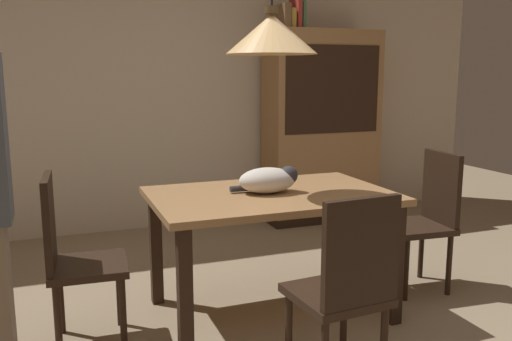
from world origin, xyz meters
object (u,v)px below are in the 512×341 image
chair_left_side (72,253)px  dining_table (271,209)px  chair_near_front (346,284)px  cat_sleeping (269,180)px  pendant_lamp (272,34)px  book_green_slim (300,15)px  book_red_tall (295,13)px  book_brown_thick (283,16)px  book_yellow_short (290,19)px  hutch_bookcase (321,130)px  chair_right_side (427,215)px

chair_left_side → dining_table: bearing=-0.2°
chair_near_front → cat_sleeping: (-0.02, 0.88, 0.32)m
pendant_lamp → book_green_slim: 2.14m
pendant_lamp → book_red_tall: size_ratio=4.64×
book_brown_thick → book_red_tall: book_red_tall is taller
book_brown_thick → chair_left_side: bearing=-137.4°
chair_left_side → book_brown_thick: bearing=42.6°
pendant_lamp → book_green_slim: bearing=60.4°
dining_table → book_yellow_short: (0.94, 1.84, 1.29)m
hutch_bookcase → book_brown_thick: size_ratio=7.71×
chair_right_side → cat_sleeping: (-1.14, 0.01, 0.32)m
chair_near_front → book_red_tall: book_red_tall is taller
book_brown_thick → dining_table: bearing=-115.4°
chair_near_front → book_green_slim: bearing=69.0°
chair_near_front → chair_left_side: (-1.13, 0.88, 0.00)m
pendant_lamp → book_brown_thick: (0.87, 1.84, 0.30)m
book_yellow_short → book_brown_thick: bearing=180.0°
cat_sleeping → book_green_slim: bearing=60.1°
book_brown_thick → book_yellow_short: 0.07m
book_brown_thick → book_green_slim: bearing=0.0°
chair_near_front → cat_sleeping: chair_near_front is taller
cat_sleeping → book_green_slim: book_green_slim is taller
chair_near_front → dining_table: bearing=90.4°
chair_left_side → pendant_lamp: size_ratio=0.72×
pendant_lamp → book_yellow_short: 2.09m
pendant_lamp → chair_near_front: bearing=-89.6°
book_red_tall → hutch_bookcase: bearing=-0.3°
dining_table → book_brown_thick: 2.42m
chair_right_side → book_red_tall: bearing=94.0°
book_green_slim → cat_sleeping: bearing=-119.9°
dining_table → pendant_lamp: pendant_lamp is taller
book_green_slim → pendant_lamp: bearing=-119.6°
chair_near_front → chair_right_side: 1.42m
pendant_lamp → book_red_tall: 2.12m
chair_right_side → cat_sleeping: chair_right_side is taller
chair_right_side → dining_table: bearing=179.7°
chair_left_side → book_red_tall: size_ratio=3.32×
dining_table → cat_sleeping: 0.18m
book_yellow_short → book_green_slim: (0.11, 0.00, 0.04)m
chair_left_side → hutch_bookcase: (2.42, 1.84, 0.38)m
dining_table → book_green_slim: bearing=60.4°
cat_sleeping → hutch_bookcase: bearing=54.7°
chair_near_front → pendant_lamp: 1.45m
hutch_bookcase → book_red_tall: bearing=179.7°
book_red_tall → book_green_slim: bearing=0.0°
chair_left_side → hutch_bookcase: hutch_bookcase is taller
hutch_bookcase → chair_near_front: bearing=-115.3°
book_brown_thick → pendant_lamp: bearing=-115.4°
chair_right_side → book_brown_thick: book_brown_thick is taller
dining_table → hutch_bookcase: (1.29, 1.84, 0.24)m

